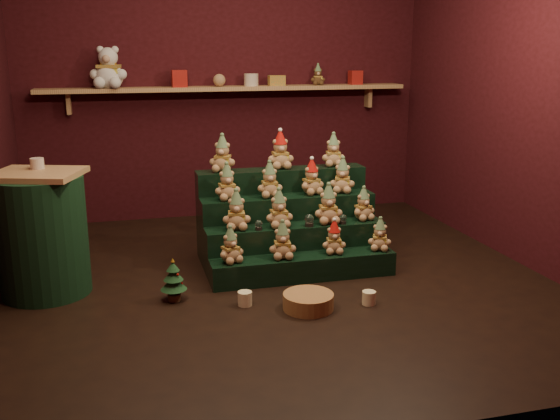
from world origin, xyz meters
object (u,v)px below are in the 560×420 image
object	(u,v)px
side_table	(42,234)
wicker_basket	(308,301)
riser_tier_front	(304,267)
snow_globe_c	(343,219)
mug_right	(369,298)
brown_bear	(318,75)
snow_globe_a	(259,225)
white_bear	(108,62)
mug_left	(245,298)
snow_globe_b	(309,220)
mini_christmas_tree	(173,280)

from	to	relation	value
side_table	wicker_basket	world-z (taller)	side_table
riser_tier_front	snow_globe_c	size ratio (longest dim) A/B	18.06
mug_right	brown_bear	world-z (taller)	brown_bear
snow_globe_a	white_bear	size ratio (longest dim) A/B	0.16
mug_right	wicker_basket	distance (m)	0.42
riser_tier_front	snow_globe_a	world-z (taller)	snow_globe_a
mug_left	snow_globe_c	bearing A→B (deg)	31.24
snow_globe_c	wicker_basket	xyz separation A→B (m)	(-0.49, -0.70, -0.35)
snow_globe_a	white_bear	xyz separation A→B (m)	(-1.02, 1.71, 1.16)
riser_tier_front	mug_right	world-z (taller)	riser_tier_front
snow_globe_a	wicker_basket	world-z (taller)	snow_globe_a
snow_globe_b	side_table	bearing A→B (deg)	178.89
wicker_basket	white_bear	size ratio (longest dim) A/B	0.71
white_bear	snow_globe_c	bearing A→B (deg)	-32.44
riser_tier_front	snow_globe_a	bearing A→B (deg)	152.36
riser_tier_front	white_bear	distance (m)	2.73
snow_globe_c	mug_left	distance (m)	1.10
snow_globe_a	snow_globe_b	bearing A→B (deg)	-0.00
mug_left	brown_bear	size ratio (longest dim) A/B	0.47
mini_christmas_tree	mug_left	xyz separation A→B (m)	(0.45, -0.21, -0.10)
brown_bear	wicker_basket	bearing A→B (deg)	-100.13
mini_christmas_tree	mug_right	world-z (taller)	mini_christmas_tree
white_bear	mini_christmas_tree	bearing A→B (deg)	-67.36
mug_right	side_table	bearing A→B (deg)	160.07
snow_globe_a	mug_right	bearing A→B (deg)	-50.91
mini_christmas_tree	brown_bear	distance (m)	2.93
side_table	wicker_basket	xyz separation A→B (m)	(1.70, -0.74, -0.38)
riser_tier_front	snow_globe_b	size ratio (longest dim) A/B	14.84
snow_globe_a	white_bear	distance (m)	2.31
snow_globe_c	snow_globe_b	bearing A→B (deg)	-180.00
wicker_basket	brown_bear	world-z (taller)	brown_bear
wicker_basket	mug_right	bearing A→B (deg)	-4.10
snow_globe_c	wicker_basket	size ratio (longest dim) A/B	0.23
snow_globe_c	side_table	bearing A→B (deg)	179.03
snow_globe_c	brown_bear	distance (m)	2.02
mini_christmas_tree	white_bear	size ratio (longest dim) A/B	0.64
mini_christmas_tree	white_bear	xyz separation A→B (m)	(-0.35, 2.04, 1.41)
mug_left	brown_bear	distance (m)	2.91
riser_tier_front	wicker_basket	size ratio (longest dim) A/B	4.14
snow_globe_b	white_bear	bearing A→B (deg)	129.58
mug_right	white_bear	xyz separation A→B (m)	(-1.62, 2.45, 1.51)
riser_tier_front	white_bear	size ratio (longest dim) A/B	2.93
mug_right	white_bear	distance (m)	3.30
snow_globe_a	side_table	xyz separation A→B (m)	(-1.53, 0.04, 0.03)
snow_globe_c	wicker_basket	distance (m)	0.92
snow_globe_c	side_table	xyz separation A→B (m)	(-2.20, 0.04, 0.03)
side_table	snow_globe_c	bearing A→B (deg)	17.41
side_table	brown_bear	size ratio (longest dim) A/B	4.28
mini_christmas_tree	brown_bear	bearing A→B (deg)	50.66
mini_christmas_tree	white_bear	world-z (taller)	white_bear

